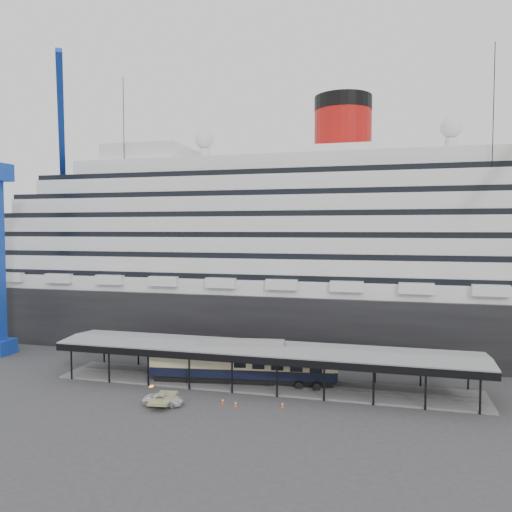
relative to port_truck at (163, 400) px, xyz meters
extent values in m
plane|color=#353537|center=(9.40, 5.27, -0.65)|extent=(200.00, 200.00, 0.00)
cube|color=black|center=(9.40, 37.27, 4.35)|extent=(130.00, 30.00, 10.00)
cylinder|color=#AE110E|center=(17.40, 37.27, 36.75)|extent=(10.00, 10.00, 9.00)
cylinder|color=black|center=(17.40, 37.27, 42.00)|extent=(10.10, 10.10, 2.50)
sphere|color=silver|center=(-8.60, 37.27, 37.05)|extent=(3.60, 3.60, 3.60)
sphere|color=silver|center=(35.40, 37.27, 37.05)|extent=(3.60, 3.60, 3.60)
cube|color=slate|center=(9.40, 10.27, -0.53)|extent=(56.00, 8.00, 0.24)
cube|color=slate|center=(9.40, 9.55, -0.37)|extent=(54.00, 0.08, 0.10)
cube|color=slate|center=(9.40, 10.99, -0.37)|extent=(54.00, 0.08, 0.10)
cube|color=black|center=(9.40, 5.77, 3.80)|extent=(56.00, 0.18, 0.90)
cube|color=black|center=(9.40, 14.77, 3.80)|extent=(56.00, 0.18, 0.90)
cube|color=slate|center=(9.40, 10.27, 4.53)|extent=(56.00, 9.00, 0.24)
cube|color=blue|center=(-28.20, 21.15, 38.55)|extent=(12.92, 17.86, 16.80)
cylinder|color=black|center=(-19.81, 27.02, 22.95)|extent=(0.12, 0.12, 47.21)
cylinder|color=black|center=(39.66, 25.52, 22.95)|extent=(0.12, 0.12, 47.21)
imported|color=silver|center=(0.00, 0.00, 0.00)|extent=(4.90, 2.68, 1.30)
cube|color=black|center=(6.80, 10.27, -0.02)|extent=(23.86, 5.91, 0.79)
cube|color=black|center=(6.80, 10.27, 1.00)|extent=(25.04, 6.51, 1.24)
cube|color=beige|center=(6.80, 10.27, 2.36)|extent=(25.04, 6.55, 1.47)
cube|color=black|center=(6.80, 10.27, 3.31)|extent=(25.04, 6.51, 0.45)
cube|color=#ED370D|center=(6.60, 2.16, -0.64)|extent=(0.47, 0.47, 0.03)
cone|color=#ED370D|center=(6.60, 2.16, -0.30)|extent=(0.40, 0.40, 0.67)
cylinder|color=white|center=(6.60, 2.16, -0.23)|extent=(0.22, 0.22, 0.13)
cube|color=#FA590D|center=(8.34, 1.68, -0.64)|extent=(0.44, 0.44, 0.03)
cone|color=#FA590D|center=(8.34, 1.68, -0.30)|extent=(0.37, 0.37, 0.66)
cylinder|color=white|center=(8.34, 1.68, -0.24)|extent=(0.21, 0.21, 0.13)
cube|color=#E95C0C|center=(13.68, 2.69, -0.64)|extent=(0.45, 0.45, 0.03)
cone|color=#E95C0C|center=(13.68, 2.69, -0.30)|extent=(0.38, 0.38, 0.66)
cylinder|color=white|center=(13.68, 2.69, -0.24)|extent=(0.21, 0.21, 0.13)
camera|label=1|loc=(24.95, -52.84, 19.94)|focal=35.00mm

